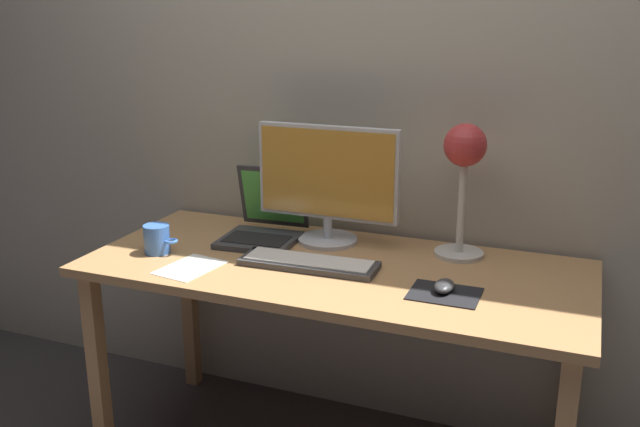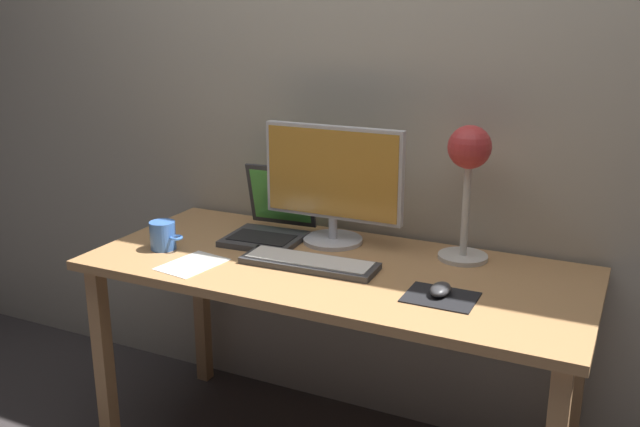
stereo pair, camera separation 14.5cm
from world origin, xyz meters
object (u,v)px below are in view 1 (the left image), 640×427
object	(u,v)px
monitor	(328,180)
laptop	(266,219)
keyboard_main	(309,263)
mouse	(444,286)
coffee_mug	(157,239)
desk_lamp	(464,162)

from	to	relation	value
monitor	laptop	world-z (taller)	monitor
keyboard_main	mouse	distance (m)	0.45
monitor	coffee_mug	distance (m)	0.61
keyboard_main	laptop	bearing A→B (deg)	139.99
monitor	keyboard_main	distance (m)	0.33
desk_lamp	mouse	world-z (taller)	desk_lamp
mouse	monitor	bearing A→B (deg)	147.94
laptop	desk_lamp	bearing A→B (deg)	5.34
desk_lamp	mouse	xyz separation A→B (m)	(0.02, -0.33, -0.30)
laptop	mouse	world-z (taller)	laptop
laptop	mouse	distance (m)	0.75
mouse	coffee_mug	distance (m)	0.96
coffee_mug	monitor	bearing A→B (deg)	32.54
monitor	coffee_mug	world-z (taller)	monitor
desk_lamp	coffee_mug	size ratio (longest dim) A/B	3.62
keyboard_main	mouse	world-z (taller)	mouse
coffee_mug	mouse	bearing A→B (deg)	0.94
desk_lamp	mouse	size ratio (longest dim) A/B	4.59
mouse	coffee_mug	xyz separation A→B (m)	(-0.96, -0.02, 0.03)
mouse	coffee_mug	size ratio (longest dim) A/B	0.79
monitor	laptop	size ratio (longest dim) A/B	1.66
laptop	mouse	size ratio (longest dim) A/B	3.15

